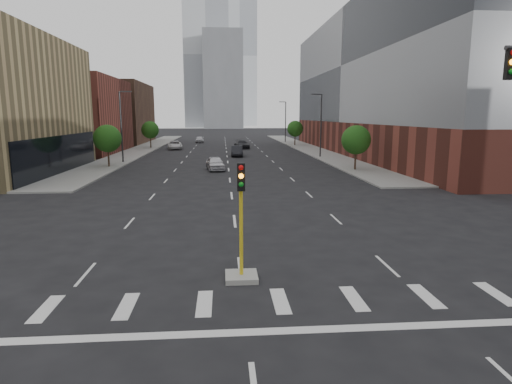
{
  "coord_description": "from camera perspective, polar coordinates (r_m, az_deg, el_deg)",
  "views": [
    {
      "loc": [
        -0.63,
        -6.19,
        6.06
      ],
      "look_at": [
        0.9,
        13.55,
        2.5
      ],
      "focal_mm": 30.0,
      "sensor_mm": 36.0,
      "label": 1
    }
  ],
  "objects": [
    {
      "name": "tree_right_near",
      "position": [
        48.53,
        13.2,
        6.78
      ],
      "size": [
        3.2,
        3.2,
        4.85
      ],
      "color": "#382619",
      "rests_on": "ground"
    },
    {
      "name": "car_deep_right",
      "position": [
        79.56,
        -1.9,
        6.38
      ],
      "size": [
        2.97,
        5.6,
        1.54
      ],
      "primitive_type": "imported",
      "rotation": [
        0.0,
        0.0,
        0.16
      ],
      "color": "black",
      "rests_on": "ground"
    },
    {
      "name": "streetlight_right_a",
      "position": [
        62.79,
        8.58,
        9.12
      ],
      "size": [
        1.6,
        0.22,
        9.07
      ],
      "color": "#2D2D30",
      "rests_on": "ground"
    },
    {
      "name": "tree_left_far",
      "position": [
        82.33,
        -13.93,
        8.04
      ],
      "size": [
        3.2,
        3.2,
        4.85
      ],
      "color": "#382619",
      "rests_on": "ground"
    },
    {
      "name": "tower_left",
      "position": [
        228.16,
        -6.57,
        17.41
      ],
      "size": [
        22.0,
        22.0,
        70.0
      ],
      "primitive_type": "cube",
      "color": "#B2B7BC",
      "rests_on": "ground"
    },
    {
      "name": "building_right_main",
      "position": [
        72.9,
        20.56,
        13.45
      ],
      "size": [
        24.0,
        70.0,
        22.0
      ],
      "color": "brown",
      "rests_on": "ground"
    },
    {
      "name": "tower_mid",
      "position": [
        206.81,
        -4.41,
        14.58
      ],
      "size": [
        18.0,
        18.0,
        44.0
      ],
      "primitive_type": "cube",
      "color": "slate",
      "rests_on": "ground"
    },
    {
      "name": "building_left_far_a",
      "position": [
        77.03,
        -25.21,
        9.19
      ],
      "size": [
        20.0,
        22.0,
        12.0
      ],
      "primitive_type": "cube",
      "color": "brown",
      "rests_on": "ground"
    },
    {
      "name": "car_mid_right",
      "position": [
        64.32,
        -2.55,
        5.49
      ],
      "size": [
        1.82,
        4.89,
        1.59
      ],
      "primitive_type": "imported",
      "rotation": [
        0.0,
        0.0,
        -0.03
      ],
      "color": "black",
      "rests_on": "ground"
    },
    {
      "name": "tower_right",
      "position": [
        268.56,
        -2.25,
        17.44
      ],
      "size": [
        20.0,
        20.0,
        80.0
      ],
      "primitive_type": "cube",
      "color": "#B2B7BC",
      "rests_on": "ground"
    },
    {
      "name": "car_distant",
      "position": [
        97.5,
        -7.52,
        6.97
      ],
      "size": [
        1.74,
        4.29,
        1.46
      ],
      "primitive_type": "imported",
      "rotation": [
        0.0,
        0.0,
        -0.0
      ],
      "color": "silver",
      "rests_on": "ground"
    },
    {
      "name": "sidewalk_left_far",
      "position": [
        81.69,
        -14.64,
        5.66
      ],
      "size": [
        5.0,
        92.0,
        0.15
      ],
      "primitive_type": "cube",
      "color": "gray",
      "rests_on": "ground"
    },
    {
      "name": "tree_left_near",
      "position": [
        52.98,
        -19.2,
        6.75
      ],
      "size": [
        3.2,
        3.2,
        4.85
      ],
      "color": "#382619",
      "rests_on": "ground"
    },
    {
      "name": "tree_right_far",
      "position": [
        87.47,
        5.24,
        8.4
      ],
      "size": [
        3.2,
        3.2,
        4.85
      ],
      "color": "#382619",
      "rests_on": "ground"
    },
    {
      "name": "streetlight_right_b",
      "position": [
        97.22,
        3.91,
        9.55
      ],
      "size": [
        1.6,
        0.22,
        9.07
      ],
      "color": "#2D2D30",
      "rests_on": "ground"
    },
    {
      "name": "car_far_left",
      "position": [
        78.99,
        -10.77,
        6.16
      ],
      "size": [
        3.2,
        5.7,
        1.5
      ],
      "primitive_type": "imported",
      "rotation": [
        0.0,
        0.0,
        0.14
      ],
      "color": "silver",
      "rests_on": "ground"
    },
    {
      "name": "building_left_far_b",
      "position": [
        101.8,
        -20.06,
        9.83
      ],
      "size": [
        20.0,
        24.0,
        13.0
      ],
      "primitive_type": "cube",
      "color": "brown",
      "rests_on": "ground"
    },
    {
      "name": "car_near_left",
      "position": [
        48.09,
        -5.47,
        3.83
      ],
      "size": [
        2.45,
        4.72,
        1.54
      ],
      "primitive_type": "imported",
      "rotation": [
        0.0,
        0.0,
        0.15
      ],
      "color": "silver",
      "rests_on": "ground"
    },
    {
      "name": "sidewalk_right_far",
      "position": [
        81.92,
        6.6,
        5.93
      ],
      "size": [
        5.0,
        92.0,
        0.15
      ],
      "primitive_type": "cube",
      "color": "gray",
      "rests_on": "ground"
    },
    {
      "name": "median_traffic_signal",
      "position": [
        16.0,
        -1.97,
        -8.35
      ],
      "size": [
        1.2,
        1.2,
        4.4
      ],
      "color": "#999993",
      "rests_on": "ground"
    },
    {
      "name": "streetlight_left",
      "position": [
        57.64,
        -17.46,
        8.69
      ],
      "size": [
        1.6,
        0.22,
        9.07
      ],
      "color": "#2D2D30",
      "rests_on": "ground"
    }
  ]
}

